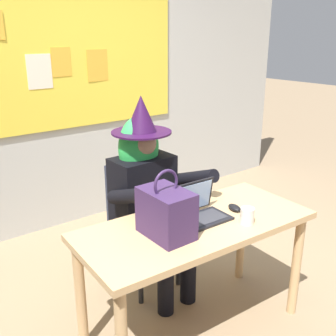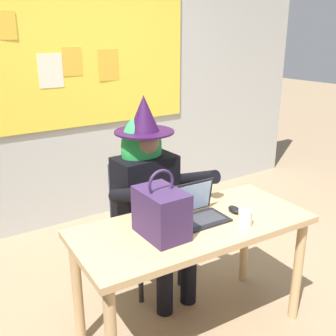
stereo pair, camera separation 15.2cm
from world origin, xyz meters
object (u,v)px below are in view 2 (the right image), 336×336
at_px(handbag, 161,212).
at_px(coffee_mug, 245,218).
at_px(laptop, 197,211).
at_px(person_costumed, 150,185).
at_px(chair_at_desk, 141,216).
at_px(computer_mouse, 234,209).
at_px(desk_main, 193,239).

xyz_separation_m(handbag, coffee_mug, (0.45, -0.17, -0.09)).
xyz_separation_m(laptop, handbag, (-0.29, -0.05, 0.09)).
bearing_deg(person_costumed, coffee_mug, 12.39).
bearing_deg(laptop, chair_at_desk, 93.96).
relative_size(laptop, computer_mouse, 3.02).
distance_m(person_costumed, computer_mouse, 0.62).
xyz_separation_m(person_costumed, computer_mouse, (0.26, -0.56, -0.03)).
height_order(laptop, handbag, handbag).
distance_m(chair_at_desk, coffee_mug, 0.92).
bearing_deg(person_costumed, computer_mouse, 22.97).
height_order(laptop, computer_mouse, laptop).
xyz_separation_m(desk_main, handbag, (-0.23, -0.01, 0.24)).
relative_size(person_costumed, laptop, 4.47).
distance_m(desk_main, laptop, 0.17).
xyz_separation_m(chair_at_desk, handbag, (-0.27, -0.68, 0.36)).
relative_size(desk_main, person_costumed, 1.02).
bearing_deg(handbag, person_costumed, 64.14).
bearing_deg(computer_mouse, laptop, 179.40).
relative_size(computer_mouse, handbag, 0.28).
distance_m(laptop, coffee_mug, 0.28).
bearing_deg(laptop, person_costumed, 93.91).
bearing_deg(desk_main, chair_at_desk, 86.92).
xyz_separation_m(computer_mouse, handbag, (-0.53, 0.00, 0.12)).
relative_size(chair_at_desk, handbag, 2.42).
distance_m(chair_at_desk, computer_mouse, 0.78).
xyz_separation_m(desk_main, coffee_mug, (0.22, -0.19, 0.15)).
relative_size(desk_main, coffee_mug, 15.03).
distance_m(laptop, handbag, 0.30).
bearing_deg(handbag, coffee_mug, -20.88).
bearing_deg(laptop, coffee_mug, -51.32).
bearing_deg(chair_at_desk, coffee_mug, 10.45).
bearing_deg(chair_at_desk, person_costumed, 0.16).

